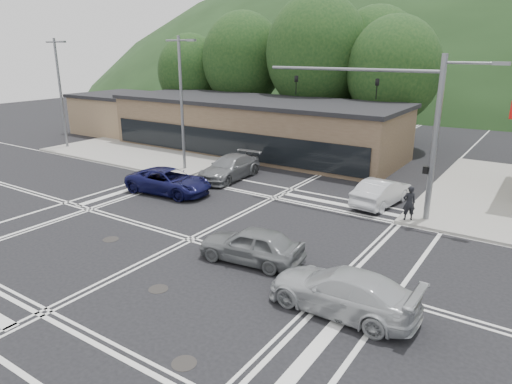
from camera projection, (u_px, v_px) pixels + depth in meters
The scene contains 20 objects.
ground at pixel (191, 239), 20.50m from camera, with size 120.00×120.00×0.00m, color black.
sidewalk_nw at pixel (176, 145), 40.31m from camera, with size 16.00×16.00×0.15m, color gray.
commercial_row at pixel (254, 127), 37.62m from camera, with size 24.00×8.00×4.00m, color brown.
commercial_nw at pixel (123, 115), 46.14m from camera, with size 8.00×7.00×3.60m, color #846B4F.
hill_north at pixel (489, 91), 91.92m from camera, with size 252.00×126.00×140.00m, color #1A3116.
tree_n_a at pixel (243, 60), 44.80m from camera, with size 8.00×8.00×11.75m.
tree_n_b at pixel (317, 53), 40.37m from camera, with size 9.00×9.00×12.98m.
tree_n_c at pixel (394, 70), 37.06m from camera, with size 7.60×7.60×10.87m.
tree_n_d at pixel (191, 72), 47.57m from camera, with size 6.80×6.80×9.76m.
tree_n_e at pixel (375, 60), 41.63m from camera, with size 8.40×8.40×11.98m.
streetlight_nw at pixel (182, 98), 30.59m from camera, with size 2.50×0.25×9.00m.
streetlight_w at pixel (60, 88), 37.72m from camera, with size 2.50×0.25×9.00m.
signal_mast_ne at pixel (410, 117), 21.81m from camera, with size 11.65×0.30×8.00m.
car_blue_west at pixel (169, 181), 26.85m from camera, with size 2.41×5.23×1.45m, color #0D0E3A.
car_grey_center at pixel (251, 245), 18.19m from camera, with size 1.72×4.27×1.46m, color slate.
car_silver_east at pixel (342, 291), 14.72m from camera, with size 2.02×4.97×1.44m, color #ABAFB2.
car_queue_a at pixel (382, 192), 24.84m from camera, with size 1.55×4.44×1.46m, color silver.
car_queue_b at pixel (386, 156), 33.24m from camera, with size 1.72×4.27×1.46m, color silver.
car_northbound at pixel (230, 168), 29.82m from camera, with size 2.12×5.22×1.51m, color slate.
pedestrian at pixel (409, 203), 22.18m from camera, with size 0.63×0.41×1.73m, color black.
Camera 1 is at (12.93, -14.11, 8.21)m, focal length 32.00 mm.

